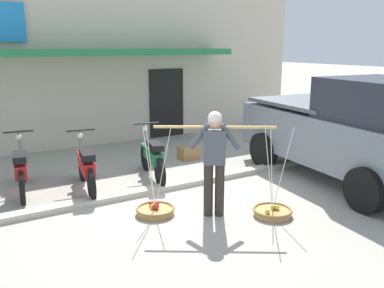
# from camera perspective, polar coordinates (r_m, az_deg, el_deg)

# --- Properties ---
(ground_plane) EXTENTS (90.00, 90.00, 0.00)m
(ground_plane) POSITION_cam_1_polar(r_m,az_deg,el_deg) (7.37, -0.19, -7.74)
(ground_plane) COLOR #9E998C
(sidewalk_curb) EXTENTS (20.00, 0.24, 0.10)m
(sidewalk_curb) POSITION_cam_1_polar(r_m,az_deg,el_deg) (7.93, -2.80, -5.82)
(sidewalk_curb) COLOR #BAB4A5
(sidewalk_curb) RESTS_ON ground
(fruit_vendor) EXTENTS (1.62, 1.05, 1.70)m
(fruit_vendor) POSITION_cam_1_polar(r_m,az_deg,el_deg) (6.44, 3.12, -1.75)
(fruit_vendor) COLOR #2D2823
(fruit_vendor) RESTS_ON ground
(fruit_basket_left_side) EXTENTS (0.64, 0.64, 1.45)m
(fruit_basket_left_side) POSITION_cam_1_polar(r_m,az_deg,el_deg) (6.78, -5.11, -9.07)
(fruit_basket_left_side) COLOR #B2894C
(fruit_basket_left_side) RESTS_ON ground
(fruit_basket_right_side) EXTENTS (0.64, 0.64, 1.45)m
(fruit_basket_right_side) POSITION_cam_1_polar(r_m,az_deg,el_deg) (6.83, 11.08, -9.13)
(fruit_basket_right_side) COLOR #B2894C
(fruit_basket_right_side) RESTS_ON ground
(motorcycle_nearest_shop) EXTENTS (0.54, 1.81, 1.09)m
(motorcycle_nearest_shop) POSITION_cam_1_polar(r_m,az_deg,el_deg) (8.20, -22.57, -3.26)
(motorcycle_nearest_shop) COLOR black
(motorcycle_nearest_shop) RESTS_ON ground
(motorcycle_second_in_row) EXTENTS (0.54, 1.81, 1.09)m
(motorcycle_second_in_row) POSITION_cam_1_polar(r_m,az_deg,el_deg) (7.95, -14.47, -3.14)
(motorcycle_second_in_row) COLOR black
(motorcycle_second_in_row) RESTS_ON ground
(motorcycle_third_in_row) EXTENTS (0.58, 1.80, 1.09)m
(motorcycle_third_in_row) POSITION_cam_1_polar(r_m,az_deg,el_deg) (8.42, -5.50, -1.84)
(motorcycle_third_in_row) COLOR black
(motorcycle_third_in_row) RESTS_ON ground
(parked_truck) EXTENTS (2.55, 4.88, 2.10)m
(parked_truck) POSITION_cam_1_polar(r_m,az_deg,el_deg) (8.70, 21.24, 1.70)
(parked_truck) COLOR slate
(parked_truck) RESTS_ON ground
(storefront_building) EXTENTS (13.00, 6.00, 4.20)m
(storefront_building) POSITION_cam_1_polar(r_m,az_deg,el_deg) (13.82, -15.89, 10.64)
(storefront_building) COLOR beige
(storefront_building) RESTS_ON ground
(wooden_crate) EXTENTS (0.44, 0.36, 0.32)m
(wooden_crate) POSITION_cam_1_polar(r_m,az_deg,el_deg) (9.88, -0.52, -1.22)
(wooden_crate) COLOR olive
(wooden_crate) RESTS_ON ground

